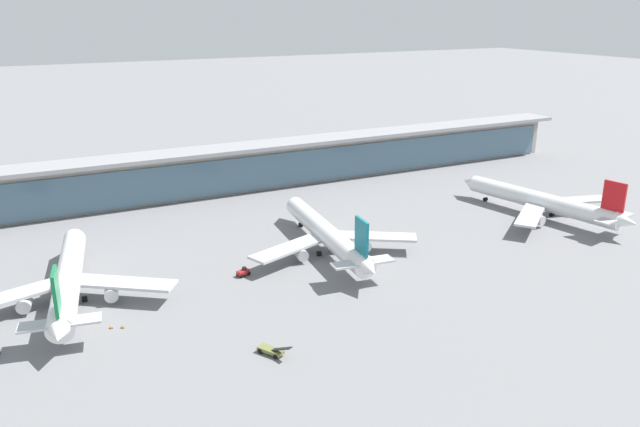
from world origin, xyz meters
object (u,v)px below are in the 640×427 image
object	(u,v)px
airliner_right_stand	(544,202)
safety_cone_bravo	(122,327)
service_truck_near_nose_olive	(272,350)
airliner_centre_stand	(327,234)
safety_cone_alpha	(111,327)
airliner_left_stand	(68,280)
service_truck_mid_apron_red	(243,272)

from	to	relation	value
airliner_right_stand	safety_cone_bravo	bearing A→B (deg)	-174.49
airliner_right_stand	service_truck_near_nose_olive	xyz separation A→B (m)	(-98.14, -33.08, -3.88)
airliner_centre_stand	safety_cone_alpha	size ratio (longest dim) A/B	79.80
service_truck_near_nose_olive	safety_cone_bravo	size ratio (longest dim) A/B	9.42
service_truck_near_nose_olive	safety_cone_bravo	distance (m)	30.31
airliner_left_stand	service_truck_mid_apron_red	world-z (taller)	airliner_left_stand
service_truck_mid_apron_red	safety_cone_bravo	size ratio (longest dim) A/B	4.66
service_truck_near_nose_olive	safety_cone_bravo	xyz separation A→B (m)	(-21.31, 21.56, -0.49)
airliner_right_stand	service_truck_near_nose_olive	world-z (taller)	airliner_right_stand
airliner_left_stand	service_truck_near_nose_olive	world-z (taller)	airliner_left_stand
airliner_left_stand	safety_cone_alpha	xyz separation A→B (m)	(5.24, -15.93, -4.37)
safety_cone_alpha	airliner_right_stand	bearing A→B (deg)	5.03
airliner_centre_stand	service_truck_mid_apron_red	distance (m)	24.02
airliner_centre_stand	airliner_left_stand	bearing A→B (deg)	179.33
airliner_right_stand	service_truck_near_nose_olive	bearing A→B (deg)	-161.37
airliner_left_stand	airliner_right_stand	bearing A→B (deg)	-2.38
airliner_right_stand	safety_cone_alpha	world-z (taller)	airliner_right_stand
service_truck_near_nose_olive	airliner_right_stand	bearing A→B (deg)	18.63
airliner_right_stand	service_truck_mid_apron_red	bearing A→B (deg)	179.57
airliner_left_stand	airliner_centre_stand	xyz separation A→B (m)	(59.34, -0.69, 0.00)
service_truck_mid_apron_red	service_truck_near_nose_olive	bearing A→B (deg)	-102.50
airliner_left_stand	service_truck_near_nose_olive	size ratio (longest dim) A/B	8.45
airliner_right_stand	safety_cone_bravo	xyz separation A→B (m)	(-119.45, -11.52, -4.37)
airliner_right_stand	safety_cone_alpha	bearing A→B (deg)	-174.97
airliner_centre_stand	safety_cone_alpha	world-z (taller)	airliner_centre_stand
airliner_left_stand	airliner_right_stand	xyz separation A→B (m)	(126.61, -5.25, 0.00)
service_truck_mid_apron_red	safety_cone_alpha	world-z (taller)	service_truck_mid_apron_red
airliner_centre_stand	safety_cone_bravo	distance (m)	54.78
safety_cone_alpha	airliner_centre_stand	bearing A→B (deg)	15.73
safety_cone_alpha	service_truck_near_nose_olive	bearing A→B (deg)	-43.96
service_truck_mid_apron_red	airliner_centre_stand	bearing A→B (deg)	9.44
airliner_left_stand	airliner_right_stand	world-z (taller)	same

